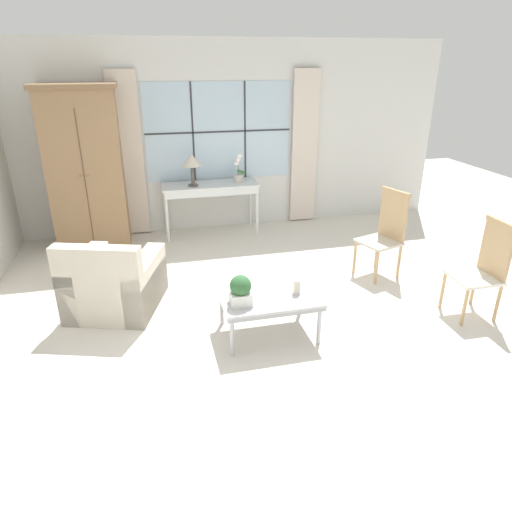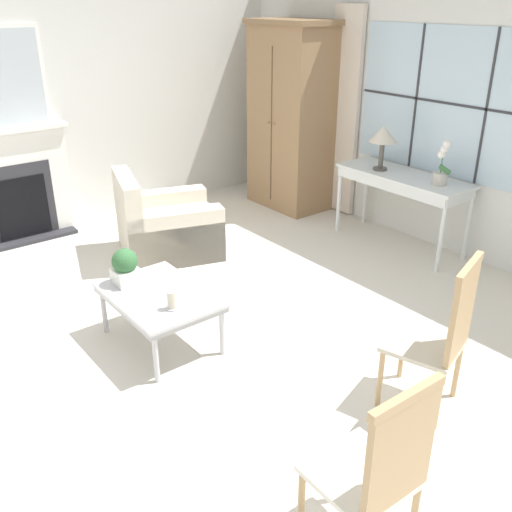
{
  "view_description": "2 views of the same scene",
  "coord_description": "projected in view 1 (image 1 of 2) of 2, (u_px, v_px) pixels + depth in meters",
  "views": [
    {
      "loc": [
        -1.14,
        -3.99,
        2.5
      ],
      "look_at": [
        -0.11,
        0.19,
        0.64
      ],
      "focal_mm": 32.0,
      "sensor_mm": 36.0,
      "label": 1
    },
    {
      "loc": [
        3.31,
        -2.03,
        2.47
      ],
      "look_at": [
        0.07,
        0.51,
        0.58
      ],
      "focal_mm": 40.0,
      "sensor_mm": 36.0,
      "label": 2
    }
  ],
  "objects": [
    {
      "name": "coffee_table",
      "position": [
        269.0,
        299.0,
        4.37
      ],
      "size": [
        0.94,
        0.65,
        0.43
      ],
      "color": "#BCBCC1",
      "rests_on": "ground_plane"
    },
    {
      "name": "armoire",
      "position": [
        86.0,
        169.0,
        6.28
      ],
      "size": [
        1.06,
        0.69,
        2.22
      ],
      "color": "#93704C",
      "rests_on": "ground_plane"
    },
    {
      "name": "ground_plane",
      "position": [
        271.0,
        318.0,
        4.8
      ],
      "size": [
        14.0,
        14.0,
        0.0
      ],
      "primitive_type": "plane",
      "color": "silver"
    },
    {
      "name": "accent_chair_wooden",
      "position": [
        485.0,
        265.0,
        4.67
      ],
      "size": [
        0.45,
        0.45,
        1.03
      ],
      "color": "white",
      "rests_on": "ground_plane"
    },
    {
      "name": "side_chair_wooden",
      "position": [
        386.0,
        229.0,
        5.58
      ],
      "size": [
        0.55,
        0.55,
        1.07
      ],
      "color": "beige",
      "rests_on": "ground_plane"
    },
    {
      "name": "armchair_upholstered",
      "position": [
        115.0,
        284.0,
        4.89
      ],
      "size": [
        1.12,
        1.18,
        0.86
      ],
      "color": "beige",
      "rests_on": "ground_plane"
    },
    {
      "name": "console_table",
      "position": [
        210.0,
        189.0,
        6.86
      ],
      "size": [
        1.43,
        0.52,
        0.79
      ],
      "color": "silver",
      "rests_on": "ground_plane"
    },
    {
      "name": "table_lamp",
      "position": [
        192.0,
        162.0,
        6.56
      ],
      "size": [
        0.29,
        0.29,
        0.47
      ],
      "color": "#4C4742",
      "rests_on": "console_table"
    },
    {
      "name": "pillar_candle",
      "position": [
        297.0,
        287.0,
        4.35
      ],
      "size": [
        0.09,
        0.09,
        0.15
      ],
      "color": "silver",
      "rests_on": "coffee_table"
    },
    {
      "name": "wall_back_windowed",
      "position": [
        219.0,
        139.0,
        6.94
      ],
      "size": [
        7.2,
        0.14,
        2.8
      ],
      "color": "silver",
      "rests_on": "ground_plane"
    },
    {
      "name": "potted_plant_small",
      "position": [
        241.0,
        290.0,
        4.13
      ],
      "size": [
        0.2,
        0.2,
        0.29
      ],
      "color": "white",
      "rests_on": "coffee_table"
    },
    {
      "name": "potted_orchid",
      "position": [
        238.0,
        171.0,
        6.85
      ],
      "size": [
        0.18,
        0.14,
        0.44
      ],
      "color": "#BCB7AD",
      "rests_on": "console_table"
    }
  ]
}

